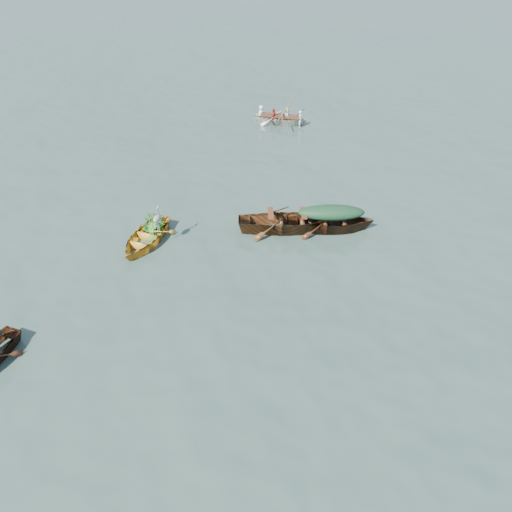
{
  "coord_description": "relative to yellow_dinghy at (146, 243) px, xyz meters",
  "views": [
    {
      "loc": [
        5.1,
        -10.92,
        10.04
      ],
      "look_at": [
        0.28,
        1.29,
        0.5
      ],
      "focal_mm": 35.0,
      "sensor_mm": 36.0,
      "label": 1
    }
  ],
  "objects": [
    {
      "name": "heron",
      "position": [
        0.55,
        0.07,
        0.93
      ],
      "size": [
        0.3,
        0.41,
        0.92
      ],
      "primitive_type": null,
      "rotation": [
        0.0,
        0.0,
        0.04
      ],
      "color": "#919399",
      "rests_on": "yellow_dinghy"
    },
    {
      "name": "oars",
      "position": [
        0.69,
        12.45,
        0.49
      ],
      "size": [
        0.95,
        2.66,
        0.06
      ],
      "primitive_type": null,
      "rotation": [
        0.0,
        0.0,
        1.71
      ],
      "color": "brown",
      "rests_on": "rowed_boat"
    },
    {
      "name": "yellow_dinghy",
      "position": [
        0.0,
        0.0,
        0.0
      ],
      "size": [
        1.63,
        3.5,
        0.94
      ],
      "primitive_type": "imported",
      "rotation": [
        0.0,
        0.0,
        0.04
      ],
      "color": "gold",
      "rests_on": "ground"
    },
    {
      "name": "ground",
      "position": [
        3.9,
        -1.22,
        0.0
      ],
      "size": [
        140.0,
        140.0,
        0.0
      ],
      "primitive_type": "plane",
      "color": "#364C43",
      "rests_on": "ground"
    },
    {
      "name": "green_tarp_cover",
      "position": [
        5.84,
        3.23,
        0.77
      ],
      "size": [
        2.52,
        1.61,
        0.52
      ],
      "primitive_type": "ellipsoid",
      "rotation": [
        0.0,
        0.0,
        1.96
      ],
      "color": "#183C24",
      "rests_on": "green_tarp_boat"
    },
    {
      "name": "dinghy_weeds",
      "position": [
        0.0,
        0.55,
        0.77
      ],
      "size": [
        0.74,
        0.93,
        0.6
      ],
      "primitive_type": "imported",
      "rotation": [
        0.0,
        0.0,
        0.04
      ],
      "color": "#2B741E",
      "rests_on": "yellow_dinghy"
    },
    {
      "name": "rowed_boat",
      "position": [
        0.69,
        12.45,
        0.0
      ],
      "size": [
        4.06,
        1.71,
        0.92
      ],
      "primitive_type": "imported",
      "rotation": [
        0.0,
        0.0,
        1.71
      ],
      "color": "white",
      "rests_on": "ground"
    },
    {
      "name": "green_tarp_boat",
      "position": [
        5.84,
        3.23,
        0.0
      ],
      "size": [
        4.59,
        2.92,
        1.03
      ],
      "primitive_type": "imported",
      "rotation": [
        0.0,
        0.0,
        1.96
      ],
      "color": "#462410",
      "rests_on": "ground"
    },
    {
      "name": "thwart_benches",
      "position": [
        4.36,
        2.63,
        0.61
      ],
      "size": [
        2.61,
        1.79,
        0.04
      ],
      "primitive_type": null,
      "rotation": [
        0.0,
        0.0,
        1.97
      ],
      "color": "#512712",
      "rests_on": "open_wooden_boat"
    },
    {
      "name": "rowers",
      "position": [
        0.69,
        12.45,
        0.84
      ],
      "size": [
        2.87,
        1.43,
        0.76
      ],
      "primitive_type": "imported",
      "rotation": [
        0.0,
        0.0,
        1.71
      ],
      "color": "silver",
      "rests_on": "rowed_boat"
    },
    {
      "name": "open_wooden_boat",
      "position": [
        4.36,
        2.63,
        0.0
      ],
      "size": [
        5.11,
        3.29,
        1.18
      ],
      "primitive_type": "imported",
      "rotation": [
        0.0,
        0.0,
        1.97
      ],
      "color": "brown",
      "rests_on": "ground"
    }
  ]
}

